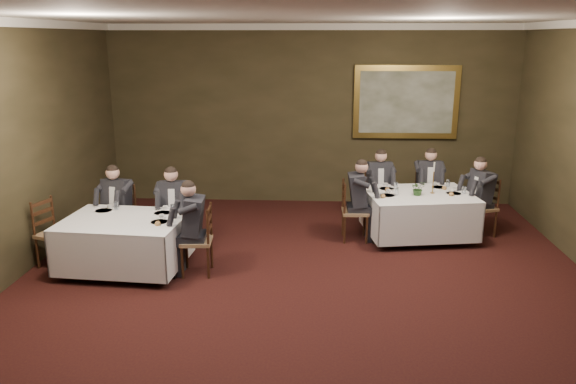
# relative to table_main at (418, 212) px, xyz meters

# --- Properties ---
(ground) EXTENTS (10.00, 10.00, 0.00)m
(ground) POSITION_rel_table_main_xyz_m (-1.83, -2.93, -0.45)
(ground) COLOR black
(ground) RESTS_ON ground
(ceiling) EXTENTS (8.00, 10.00, 0.10)m
(ceiling) POSITION_rel_table_main_xyz_m (-1.83, -2.93, 3.05)
(ceiling) COLOR silver
(ceiling) RESTS_ON back_wall
(back_wall) EXTENTS (8.00, 0.10, 3.50)m
(back_wall) POSITION_rel_table_main_xyz_m (-1.83, 2.07, 1.30)
(back_wall) COLOR #2E2817
(back_wall) RESTS_ON ground
(crown_molding) EXTENTS (8.00, 10.00, 0.12)m
(crown_molding) POSITION_rel_table_main_xyz_m (-1.83, -2.93, 2.99)
(crown_molding) COLOR white
(crown_molding) RESTS_ON back_wall
(table_main) EXTENTS (1.90, 1.56, 0.67)m
(table_main) POSITION_rel_table_main_xyz_m (0.00, 0.00, 0.00)
(table_main) COLOR black
(table_main) RESTS_ON ground
(table_second) EXTENTS (1.79, 1.41, 0.67)m
(table_second) POSITION_rel_table_main_xyz_m (-4.43, -1.60, -0.00)
(table_second) COLOR black
(table_second) RESTS_ON ground
(chair_main_backleft) EXTENTS (0.50, 0.48, 1.00)m
(chair_main_backleft) POSITION_rel_table_main_xyz_m (-0.59, 0.80, -0.17)
(chair_main_backleft) COLOR olive
(chair_main_backleft) RESTS_ON ground
(diner_main_backleft) EXTENTS (0.47, 0.53, 1.35)m
(diner_main_backleft) POSITION_rel_table_main_xyz_m (-0.59, 0.79, 0.06)
(diner_main_backleft) COLOR black
(diner_main_backleft) RESTS_ON chair_main_backleft
(chair_main_backright) EXTENTS (0.45, 0.43, 1.00)m
(chair_main_backright) POSITION_rel_table_main_xyz_m (0.32, 0.94, -0.17)
(chair_main_backright) COLOR olive
(chair_main_backright) RESTS_ON ground
(diner_main_backright) EXTENTS (0.42, 0.49, 1.35)m
(diner_main_backright) POSITION_rel_table_main_xyz_m (0.32, 0.93, 0.06)
(diner_main_backright) COLOR black
(diner_main_backright) RESTS_ON chair_main_backright
(chair_main_endleft) EXTENTS (0.43, 0.45, 1.00)m
(chair_main_endleft) POSITION_rel_table_main_xyz_m (-1.07, -0.17, -0.17)
(chair_main_endleft) COLOR olive
(chair_main_endleft) RESTS_ON ground
(diner_main_endleft) EXTENTS (0.49, 0.43, 1.35)m
(diner_main_endleft) POSITION_rel_table_main_xyz_m (-1.06, -0.17, 0.06)
(diner_main_endleft) COLOR black
(diner_main_endleft) RESTS_ON chair_main_endleft
(chair_main_endright) EXTENTS (0.55, 0.56, 1.00)m
(chair_main_endright) POSITION_rel_table_main_xyz_m (1.07, 0.17, -0.17)
(chair_main_endright) COLOR olive
(chair_main_endright) RESTS_ON ground
(diner_main_endright) EXTENTS (0.59, 0.54, 1.35)m
(diner_main_endright) POSITION_rel_table_main_xyz_m (1.06, 0.17, 0.06)
(diner_main_endright) COLOR black
(diner_main_endright) RESTS_ON chair_main_endright
(chair_sec_backleft) EXTENTS (0.52, 0.50, 1.00)m
(chair_sec_backleft) POSITION_rel_table_main_xyz_m (-4.82, -0.70, -0.17)
(chair_sec_backleft) COLOR olive
(chair_sec_backleft) RESTS_ON ground
(diner_sec_backleft) EXTENTS (0.49, 0.55, 1.35)m
(diner_sec_backleft) POSITION_rel_table_main_xyz_m (-4.82, -0.71, 0.06)
(diner_sec_backleft) COLOR black
(diner_sec_backleft) RESTS_ON chair_sec_backleft
(chair_sec_backright) EXTENTS (0.47, 0.45, 1.00)m
(chair_sec_backright) POSITION_rel_table_main_xyz_m (-3.91, -0.77, -0.17)
(chair_sec_backright) COLOR olive
(chair_sec_backright) RESTS_ON ground
(diner_sec_backright) EXTENTS (0.44, 0.51, 1.35)m
(diner_sec_backright) POSITION_rel_table_main_xyz_m (-3.91, -0.78, 0.06)
(diner_sec_backright) COLOR black
(diner_sec_backright) RESTS_ON chair_sec_backright
(chair_sec_endright) EXTENTS (0.45, 0.47, 1.00)m
(chair_sec_endright) POSITION_rel_table_main_xyz_m (-3.36, -1.68, -0.17)
(chair_sec_endright) COLOR olive
(chair_sec_endright) RESTS_ON ground
(diner_sec_endright) EXTENTS (0.51, 0.44, 1.35)m
(diner_sec_endright) POSITION_rel_table_main_xyz_m (-3.37, -1.68, 0.06)
(diner_sec_endright) COLOR black
(diner_sec_endright) RESTS_ON chair_sec_endright
(chair_sec_endleft) EXTENTS (0.54, 0.55, 1.00)m
(chair_sec_endleft) POSITION_rel_table_main_xyz_m (-5.50, -1.52, -0.17)
(chair_sec_endleft) COLOR olive
(chair_sec_endleft) RESTS_ON ground
(centerpiece) EXTENTS (0.29, 0.27, 0.26)m
(centerpiece) POSITION_rel_table_main_xyz_m (-0.05, -0.11, 0.44)
(centerpiece) COLOR #2D5926
(centerpiece) RESTS_ON table_main
(candlestick) EXTENTS (0.08, 0.08, 0.54)m
(candlestick) POSITION_rel_table_main_xyz_m (0.21, 0.03, 0.51)
(candlestick) COLOR #A77A33
(candlestick) RESTS_ON table_main
(place_setting_table_main) EXTENTS (0.33, 0.31, 0.14)m
(place_setting_table_main) POSITION_rel_table_main_xyz_m (-0.46, 0.31, 0.35)
(place_setting_table_main) COLOR white
(place_setting_table_main) RESTS_ON table_main
(place_setting_table_second) EXTENTS (0.33, 0.31, 0.14)m
(place_setting_table_second) POSITION_rel_table_main_xyz_m (-4.81, -1.18, 0.35)
(place_setting_table_second) COLOR white
(place_setting_table_second) RESTS_ON table_second
(painting) EXTENTS (2.01, 0.09, 1.40)m
(painting) POSITION_rel_table_main_xyz_m (0.00, 2.00, 1.59)
(painting) COLOR gold
(painting) RESTS_ON back_wall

